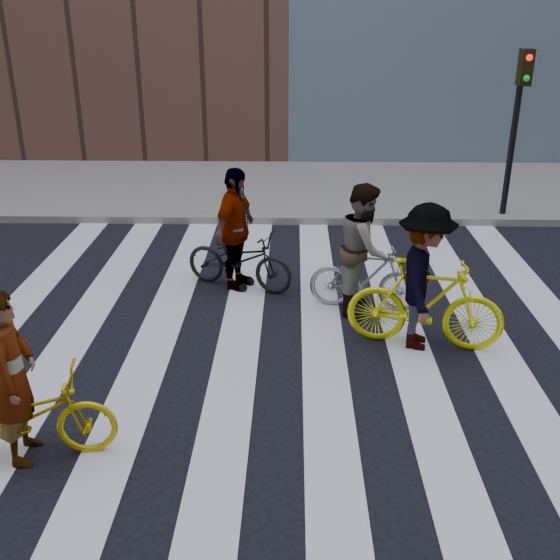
{
  "coord_description": "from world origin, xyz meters",
  "views": [
    {
      "loc": [
        0.15,
        -7.45,
        4.1
      ],
      "look_at": [
        -0.01,
        0.3,
        0.8
      ],
      "focal_mm": 42.0,
      "sensor_mm": 36.0,
      "label": 1
    }
  ],
  "objects_px": {
    "bike_silver_mid": "(366,278)",
    "rider_mid": "(364,248)",
    "traffic_signal": "(519,107)",
    "bike_dark_rear": "(239,259)",
    "bike_yellow_right": "(425,304)",
    "rider_rear": "(235,230)",
    "rider_left": "(13,377)",
    "rider_right": "(424,278)",
    "bike_yellow_left": "(25,416)"
  },
  "relations": [
    {
      "from": "rider_mid",
      "to": "bike_yellow_left",
      "type": "bearing_deg",
      "value": 144.05
    },
    {
      "from": "bike_yellow_left",
      "to": "bike_yellow_right",
      "type": "xyz_separation_m",
      "value": [
        4.23,
        2.33,
        0.14
      ]
    },
    {
      "from": "bike_silver_mid",
      "to": "bike_dark_rear",
      "type": "distance_m",
      "value": 2.01
    },
    {
      "from": "bike_yellow_right",
      "to": "rider_mid",
      "type": "xyz_separation_m",
      "value": [
        -0.69,
        1.09,
        0.34
      ]
    },
    {
      "from": "bike_dark_rear",
      "to": "rider_right",
      "type": "distance_m",
      "value": 3.1
    },
    {
      "from": "bike_yellow_left",
      "to": "rider_rear",
      "type": "bearing_deg",
      "value": -29.38
    },
    {
      "from": "bike_yellow_left",
      "to": "rider_rear",
      "type": "relative_size",
      "value": 0.91
    },
    {
      "from": "bike_yellow_right",
      "to": "bike_dark_rear",
      "type": "distance_m",
      "value": 3.1
    },
    {
      "from": "bike_yellow_right",
      "to": "rider_right",
      "type": "relative_size",
      "value": 1.04
    },
    {
      "from": "bike_silver_mid",
      "to": "bike_dark_rear",
      "type": "relative_size",
      "value": 0.92
    },
    {
      "from": "bike_silver_mid",
      "to": "rider_right",
      "type": "xyz_separation_m",
      "value": [
        0.59,
        -1.09,
        0.46
      ]
    },
    {
      "from": "bike_silver_mid",
      "to": "bike_dark_rear",
      "type": "height_order",
      "value": "bike_silver_mid"
    },
    {
      "from": "bike_silver_mid",
      "to": "rider_rear",
      "type": "relative_size",
      "value": 0.86
    },
    {
      "from": "bike_silver_mid",
      "to": "bike_yellow_right",
      "type": "relative_size",
      "value": 0.82
    },
    {
      "from": "bike_yellow_left",
      "to": "rider_mid",
      "type": "height_order",
      "value": "rider_mid"
    },
    {
      "from": "bike_yellow_left",
      "to": "traffic_signal",
      "type": "bearing_deg",
      "value": -49.32
    },
    {
      "from": "bike_silver_mid",
      "to": "bike_yellow_right",
      "type": "xyz_separation_m",
      "value": [
        0.64,
        -1.09,
        0.11
      ]
    },
    {
      "from": "bike_yellow_left",
      "to": "rider_right",
      "type": "height_order",
      "value": "rider_right"
    },
    {
      "from": "bike_yellow_right",
      "to": "traffic_signal",
      "type": "bearing_deg",
      "value": -14.16
    },
    {
      "from": "bike_yellow_left",
      "to": "bike_yellow_right",
      "type": "height_order",
      "value": "bike_yellow_right"
    },
    {
      "from": "rider_left",
      "to": "bike_dark_rear",
      "type": "bearing_deg",
      "value": -30.56
    },
    {
      "from": "traffic_signal",
      "to": "bike_dark_rear",
      "type": "relative_size",
      "value": 1.88
    },
    {
      "from": "traffic_signal",
      "to": "bike_yellow_left",
      "type": "height_order",
      "value": "traffic_signal"
    },
    {
      "from": "rider_mid",
      "to": "rider_right",
      "type": "xyz_separation_m",
      "value": [
        0.64,
        -1.09,
        0.02
      ]
    },
    {
      "from": "traffic_signal",
      "to": "rider_left",
      "type": "xyz_separation_m",
      "value": [
        -6.85,
        -7.57,
        -1.39
      ]
    },
    {
      "from": "bike_yellow_right",
      "to": "rider_left",
      "type": "relative_size",
      "value": 1.11
    },
    {
      "from": "bike_silver_mid",
      "to": "bike_yellow_right",
      "type": "bearing_deg",
      "value": -139.59
    },
    {
      "from": "bike_yellow_right",
      "to": "bike_dark_rear",
      "type": "height_order",
      "value": "bike_yellow_right"
    },
    {
      "from": "bike_yellow_left",
      "to": "rider_mid",
      "type": "distance_m",
      "value": 4.95
    },
    {
      "from": "rider_right",
      "to": "bike_yellow_right",
      "type": "bearing_deg",
      "value": -78.04
    },
    {
      "from": "traffic_signal",
      "to": "rider_rear",
      "type": "distance_m",
      "value": 6.3
    },
    {
      "from": "rider_rear",
      "to": "rider_right",
      "type": "bearing_deg",
      "value": -103.99
    },
    {
      "from": "traffic_signal",
      "to": "bike_dark_rear",
      "type": "bearing_deg",
      "value": -146.03
    },
    {
      "from": "traffic_signal",
      "to": "rider_rear",
      "type": "bearing_deg",
      "value": -146.29
    },
    {
      "from": "bike_dark_rear",
      "to": "rider_left",
      "type": "distance_m",
      "value": 4.54
    },
    {
      "from": "rider_mid",
      "to": "rider_rear",
      "type": "distance_m",
      "value": 2.01
    },
    {
      "from": "bike_yellow_left",
      "to": "bike_silver_mid",
      "type": "relative_size",
      "value": 1.06
    },
    {
      "from": "bike_silver_mid",
      "to": "bike_dark_rear",
      "type": "bearing_deg",
      "value": 78.53
    },
    {
      "from": "traffic_signal",
      "to": "bike_silver_mid",
      "type": "distance_m",
      "value": 5.55
    },
    {
      "from": "rider_right",
      "to": "rider_rear",
      "type": "bearing_deg",
      "value": 65.83
    },
    {
      "from": "bike_yellow_right",
      "to": "bike_dark_rear",
      "type": "relative_size",
      "value": 1.11
    },
    {
      "from": "bike_yellow_left",
      "to": "rider_right",
      "type": "relative_size",
      "value": 0.91
    },
    {
      "from": "rider_left",
      "to": "bike_silver_mid",
      "type": "bearing_deg",
      "value": -54.26
    },
    {
      "from": "bike_silver_mid",
      "to": "rider_mid",
      "type": "distance_m",
      "value": 0.45
    },
    {
      "from": "traffic_signal",
      "to": "rider_right",
      "type": "height_order",
      "value": "traffic_signal"
    },
    {
      "from": "bike_silver_mid",
      "to": "bike_yellow_left",
      "type": "bearing_deg",
      "value": 143.64
    },
    {
      "from": "bike_yellow_left",
      "to": "rider_right",
      "type": "bearing_deg",
      "value": -68.3
    },
    {
      "from": "bike_dark_rear",
      "to": "rider_left",
      "type": "height_order",
      "value": "rider_left"
    },
    {
      "from": "bike_silver_mid",
      "to": "traffic_signal",
      "type": "bearing_deg",
      "value": -27.53
    },
    {
      "from": "traffic_signal",
      "to": "bike_yellow_right",
      "type": "xyz_separation_m",
      "value": [
        -2.57,
        -5.25,
        -1.69
      ]
    }
  ]
}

